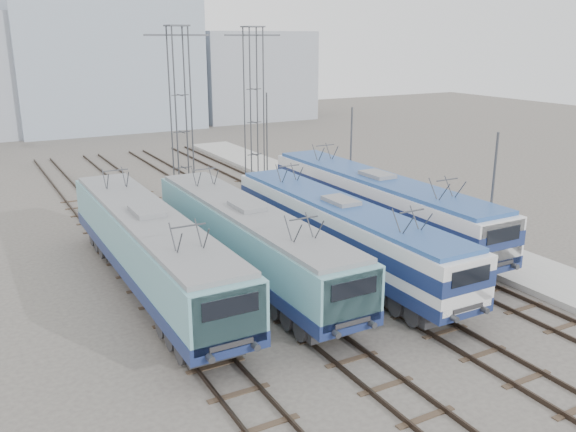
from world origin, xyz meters
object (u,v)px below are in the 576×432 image
at_px(catenary_tower_east, 254,101).
at_px(mast_rear, 267,136).
at_px(locomotive_center_left, 249,238).
at_px(locomotive_far_right, 378,201).
at_px(mast_mid, 351,161).
at_px(safety_cone, 515,263).
at_px(locomotive_far_left, 150,246).
at_px(mast_front, 491,204).
at_px(catenary_tower_west, 181,108).
at_px(locomotive_center_right, 342,229).

xyz_separation_m(catenary_tower_east, mast_rear, (2.10, 2.00, -3.14)).
relative_size(locomotive_center_left, mast_rear, 2.51).
bearing_deg(locomotive_far_right, mast_rear, 83.96).
distance_m(catenary_tower_east, mast_mid, 10.69).
bearing_deg(safety_cone, locomotive_far_left, 159.02).
height_order(locomotive_center_left, mast_rear, mast_rear).
bearing_deg(mast_front, locomotive_far_left, 160.45).
relative_size(locomotive_far_right, catenary_tower_west, 1.54).
bearing_deg(locomotive_center_right, catenary_tower_west, 97.74).
bearing_deg(locomotive_center_right, safety_cone, -29.93).
xyz_separation_m(locomotive_far_left, locomotive_far_right, (13.50, 1.07, 0.07)).
distance_m(locomotive_far_right, mast_rear, 17.61).
height_order(locomotive_far_right, mast_mid, mast_mid).
relative_size(locomotive_center_right, mast_rear, 2.48).
relative_size(catenary_tower_west, catenary_tower_east, 1.00).
distance_m(locomotive_far_right, catenary_tower_west, 15.67).
relative_size(catenary_tower_east, mast_mid, 1.71).
distance_m(mast_rear, safety_cone, 25.06).
distance_m(mast_front, mast_mid, 12.00).
bearing_deg(mast_mid, locomotive_far_left, -156.90).
xyz_separation_m(catenary_tower_west, safety_cone, (9.72, -20.86, -6.10)).
xyz_separation_m(catenary_tower_west, mast_rear, (8.60, 4.00, -3.14)).
height_order(catenary_tower_east, mast_front, catenary_tower_east).
height_order(mast_front, mast_rear, same).
height_order(locomotive_far_left, mast_front, mast_front).
bearing_deg(locomotive_center_left, locomotive_far_left, 169.00).
height_order(locomotive_center_right, locomotive_far_right, locomotive_far_right).
bearing_deg(mast_mid, locomotive_center_left, -145.62).
bearing_deg(catenary_tower_west, locomotive_far_right, -63.39).
bearing_deg(safety_cone, mast_front, 142.33).
bearing_deg(catenary_tower_east, mast_rear, 43.60).
distance_m(catenary_tower_east, safety_cone, 23.88).
height_order(catenary_tower_east, mast_mid, catenary_tower_east).
bearing_deg(mast_mid, safety_cone, -85.04).
bearing_deg(locomotive_center_left, locomotive_far_right, 12.21).
relative_size(locomotive_far_left, locomotive_center_left, 1.04).
distance_m(catenary_tower_west, safety_cone, 23.81).
relative_size(locomotive_center_right, locomotive_far_right, 0.94).
distance_m(locomotive_center_right, mast_rear, 21.56).
xyz_separation_m(locomotive_far_right, mast_front, (1.85, -6.52, 1.15)).
bearing_deg(locomotive_far_left, catenary_tower_west, 65.11).
distance_m(catenary_tower_east, mast_rear, 4.28).
relative_size(locomotive_center_right, mast_mid, 2.48).
bearing_deg(locomotive_far_left, mast_mid, 23.10).
relative_size(locomotive_far_right, catenary_tower_east, 1.54).
height_order(catenary_tower_west, catenary_tower_east, same).
bearing_deg(safety_cone, catenary_tower_west, 114.97).
bearing_deg(mast_rear, safety_cone, -87.43).
relative_size(locomotive_center_left, mast_mid, 2.51).
relative_size(locomotive_far_left, catenary_tower_west, 1.53).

